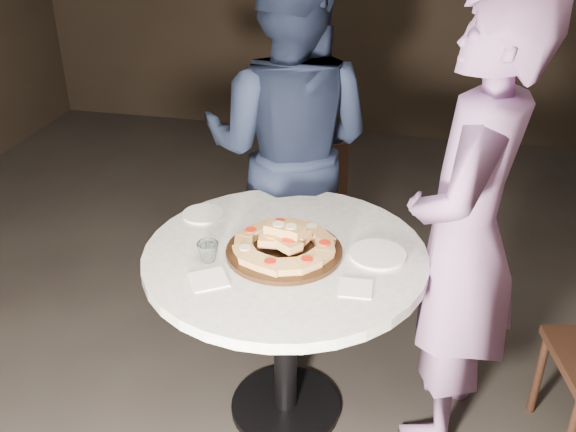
{
  "coord_description": "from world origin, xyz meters",
  "views": [
    {
      "loc": [
        0.46,
        -2.08,
        2.15
      ],
      "look_at": [
        -0.01,
        0.05,
        0.96
      ],
      "focal_mm": 40.0,
      "sensor_mm": 36.0,
      "label": 1
    }
  ],
  "objects_px": {
    "serving_board": "(284,251)",
    "chair_far": "(313,189)",
    "water_glass": "(208,252)",
    "diner_navy": "(289,148)",
    "table": "(285,284)",
    "focaccia_pile": "(285,242)",
    "diner_teal": "(465,238)"
  },
  "relations": [
    {
      "from": "table",
      "to": "water_glass",
      "type": "distance_m",
      "value": 0.36
    },
    {
      "from": "water_glass",
      "to": "diner_teal",
      "type": "xyz_separation_m",
      "value": [
        0.94,
        0.21,
        0.05
      ]
    },
    {
      "from": "chair_far",
      "to": "diner_teal",
      "type": "bearing_deg",
      "value": 99.62
    },
    {
      "from": "water_glass",
      "to": "diner_navy",
      "type": "relative_size",
      "value": 0.04
    },
    {
      "from": "serving_board",
      "to": "chair_far",
      "type": "bearing_deg",
      "value": 95.23
    },
    {
      "from": "focaccia_pile",
      "to": "chair_far",
      "type": "xyz_separation_m",
      "value": [
        -0.13,
        1.36,
        -0.44
      ]
    },
    {
      "from": "diner_navy",
      "to": "diner_teal",
      "type": "xyz_separation_m",
      "value": [
        0.83,
        -0.71,
        -0.0
      ]
    },
    {
      "from": "water_glass",
      "to": "table",
      "type": "bearing_deg",
      "value": 25.16
    },
    {
      "from": "chair_far",
      "to": "diner_navy",
      "type": "bearing_deg",
      "value": 63.97
    },
    {
      "from": "chair_far",
      "to": "diner_teal",
      "type": "relative_size",
      "value": 0.42
    },
    {
      "from": "table",
      "to": "focaccia_pile",
      "type": "height_order",
      "value": "focaccia_pile"
    },
    {
      "from": "serving_board",
      "to": "chair_far",
      "type": "relative_size",
      "value": 0.59
    },
    {
      "from": "table",
      "to": "serving_board",
      "type": "xyz_separation_m",
      "value": [
        -0.0,
        -0.02,
        0.17
      ]
    },
    {
      "from": "focaccia_pile",
      "to": "diner_navy",
      "type": "bearing_deg",
      "value": 101.02
    },
    {
      "from": "chair_far",
      "to": "diner_navy",
      "type": "relative_size",
      "value": 0.42
    },
    {
      "from": "serving_board",
      "to": "diner_navy",
      "type": "xyz_separation_m",
      "value": [
        -0.16,
        0.81,
        0.09
      ]
    },
    {
      "from": "serving_board",
      "to": "focaccia_pile",
      "type": "relative_size",
      "value": 1.11
    },
    {
      "from": "water_glass",
      "to": "diner_teal",
      "type": "relative_size",
      "value": 0.04
    },
    {
      "from": "diner_navy",
      "to": "water_glass",
      "type": "bearing_deg",
      "value": 86.34
    },
    {
      "from": "table",
      "to": "diner_navy",
      "type": "height_order",
      "value": "diner_navy"
    },
    {
      "from": "serving_board",
      "to": "focaccia_pile",
      "type": "xyz_separation_m",
      "value": [
        0.0,
        0.0,
        0.04
      ]
    },
    {
      "from": "serving_board",
      "to": "focaccia_pile",
      "type": "height_order",
      "value": "focaccia_pile"
    },
    {
      "from": "chair_far",
      "to": "diner_navy",
      "type": "height_order",
      "value": "diner_navy"
    },
    {
      "from": "serving_board",
      "to": "diner_navy",
      "type": "distance_m",
      "value": 0.83
    },
    {
      "from": "diner_teal",
      "to": "focaccia_pile",
      "type": "bearing_deg",
      "value": -68.63
    },
    {
      "from": "water_glass",
      "to": "focaccia_pile",
      "type": "bearing_deg",
      "value": 22.72
    },
    {
      "from": "water_glass",
      "to": "diner_navy",
      "type": "xyz_separation_m",
      "value": [
        0.11,
        0.92,
        0.06
      ]
    },
    {
      "from": "water_glass",
      "to": "diner_teal",
      "type": "height_order",
      "value": "diner_teal"
    },
    {
      "from": "focaccia_pile",
      "to": "water_glass",
      "type": "distance_m",
      "value": 0.3
    },
    {
      "from": "table",
      "to": "focaccia_pile",
      "type": "distance_m",
      "value": 0.21
    },
    {
      "from": "serving_board",
      "to": "water_glass",
      "type": "distance_m",
      "value": 0.29
    },
    {
      "from": "serving_board",
      "to": "chair_far",
      "type": "height_order",
      "value": "serving_board"
    }
  ]
}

